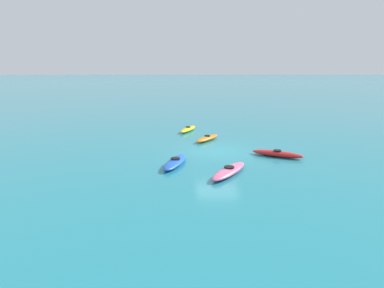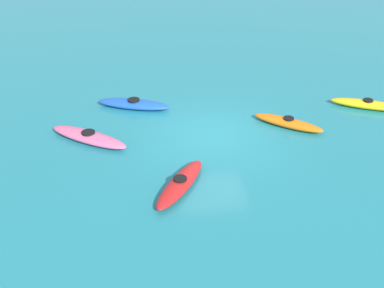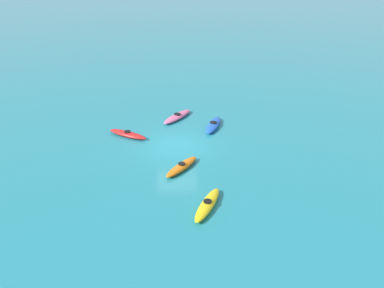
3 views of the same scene
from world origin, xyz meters
name	(u,v)px [view 3 (image 3 of 3)]	position (x,y,z in m)	size (l,w,h in m)	color
ground_plane	(176,146)	(0.00, 0.00, 0.00)	(600.00, 600.00, 0.00)	teal
kayak_blue	(213,125)	(2.76, -2.53, 0.16)	(2.97, 1.62, 0.37)	blue
kayak_red	(128,134)	(1.48, 3.10, 0.16)	(2.00, 2.73, 0.37)	red
kayak_orange	(182,167)	(-2.82, -0.32, 0.16)	(2.46, 2.05, 0.37)	orange
kayak_yellow	(207,205)	(-6.31, -1.44, 0.16)	(2.80, 1.70, 0.37)	yellow
kayak_pink	(177,116)	(4.36, -0.10, 0.16)	(2.97, 2.37, 0.37)	pink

